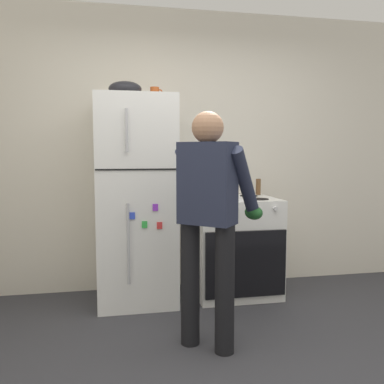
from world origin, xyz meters
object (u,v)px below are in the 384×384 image
red_pot (220,191)px  mixing_bowl (125,89)px  pepper_mill (258,187)px  refrigerator (136,201)px  stove_range (235,246)px  person_cook (209,210)px  coffee_mug (155,93)px

red_pot → mixing_bowl: mixing_bowl is taller
red_pot → pepper_mill: pepper_mill is taller
refrigerator → stove_range: 1.03m
stove_range → person_cook: 1.19m
pepper_mill → red_pot: bearing=-151.5°
refrigerator → stove_range: refrigerator is taller
coffee_mug → mixing_bowl: mixing_bowl is taller
coffee_mug → refrigerator: bearing=-164.6°
refrigerator → coffee_mug: (0.18, 0.05, 0.96)m
coffee_mug → pepper_mill: size_ratio=0.71×
red_pot → person_cook: bearing=-109.1°
pepper_mill → stove_range: bearing=-145.0°
stove_range → coffee_mug: coffee_mug is taller
refrigerator → coffee_mug: bearing=15.4°
pepper_mill → person_cook: bearing=-123.5°
red_pot → pepper_mill: 0.52m
stove_range → mixing_bowl: bearing=179.4°
stove_range → person_cook: (-0.48, -0.97, 0.50)m
refrigerator → person_cook: refrigerator is taller
red_pot → mixing_bowl: size_ratio=1.14×
refrigerator → red_pot: bearing=-3.7°
stove_range → red_pot: (-0.16, -0.04, 0.53)m
coffee_mug → red_pot: bearing=-9.8°
stove_range → pepper_mill: pepper_mill is taller
coffee_mug → mixing_bowl: (-0.26, -0.05, 0.02)m
stove_range → coffee_mug: (-0.74, 0.06, 1.41)m
refrigerator → person_cook: bearing=-66.0°
mixing_bowl → stove_range: bearing=-0.6°
stove_range → refrigerator: bearing=179.4°
red_pot → mixing_bowl: 1.23m
red_pot → refrigerator: bearing=176.3°
refrigerator → mixing_bowl: bearing=179.8°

